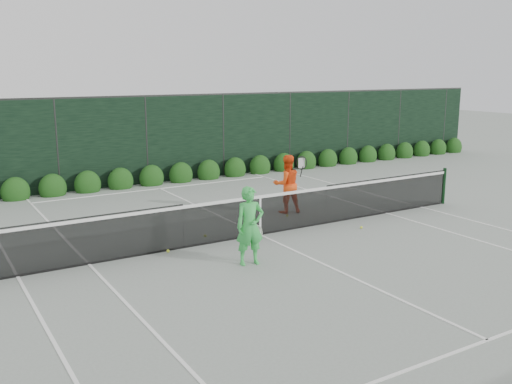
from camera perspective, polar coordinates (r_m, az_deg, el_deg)
ground at (r=13.78m, az=0.41°, el=-4.32°), size 80.00×80.00×0.00m
tennis_net at (r=13.63m, az=0.33°, el=-2.20°), size 12.90×0.10×1.07m
player_woman at (r=11.56m, az=-0.61°, el=-3.42°), size 0.68×0.49×1.62m
player_man at (r=15.77m, az=3.10°, el=0.81°), size 0.95×0.77×1.62m
court_lines at (r=13.78m, az=0.41°, el=-4.30°), size 11.03×23.83×0.01m
windscreen_fence at (r=11.26m, az=7.68°, el=-0.23°), size 32.00×21.07×3.06m
hedge_row at (r=20.00m, az=-10.40°, el=1.36°), size 31.66×0.65×0.94m
tennis_balls at (r=13.96m, az=0.37°, el=-3.96°), size 4.96×2.01×0.07m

